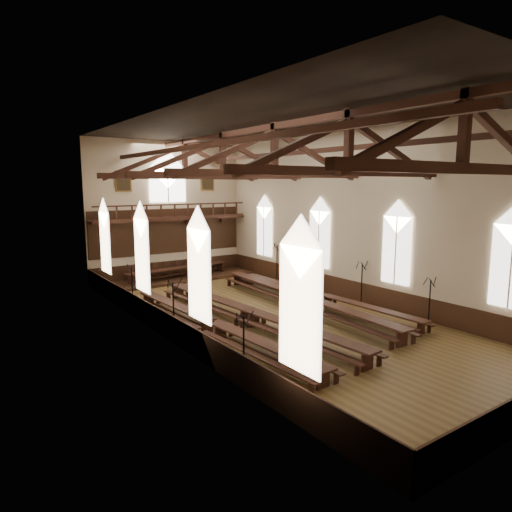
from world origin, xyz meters
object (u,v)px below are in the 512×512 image
Objects in this scene: candelabrum_left_far at (133,296)px; candelabrum_right_near at (429,310)px; candelabrum_left_mid at (174,319)px; refectory_row_d at (319,296)px; refectory_row_c at (301,298)px; high_table at (179,269)px; refectory_row_a at (213,325)px; dais at (179,279)px; candelabrum_right_mid at (361,292)px; candelabrum_left_near at (244,360)px; candelabrum_right_far at (277,270)px; refectory_row_b at (250,314)px.

candelabrum_right_near is at bearing -44.77° from candelabrum_left_far.
candelabrum_left_mid is at bearing 153.00° from candelabrum_right_near.
candelabrum_left_mid reaches higher than refectory_row_d.
high_table is at bearing 101.84° from refectory_row_c.
refectory_row_d is at bearing 9.82° from refectory_row_a.
dais is 13.61m from candelabrum_right_mid.
candelabrum_left_mid reaches higher than high_table.
refectory_row_c is at bearing -78.16° from dais.
candelabrum_left_mid reaches higher than candelabrum_left_near.
candelabrum_right_mid is at bearing -90.00° from candelabrum_right_far.
refectory_row_a is 6.62m from candelabrum_left_far.
high_table is at bearing 108.48° from refectory_row_d.
candelabrum_left_far reaches higher than refectory_row_a.
candelabrum_left_far is 1.09× the size of candelabrum_right_near.
candelabrum_right_mid is at bearing -6.36° from candelabrum_left_mid.
refectory_row_b is at bearing -170.52° from refectory_row_d.
candelabrum_left_mid is 0.96× the size of candelabrum_right_far.
high_table reaches higher than refectory_row_d.
refectory_row_c is (4.09, 0.91, 0.01)m from refectory_row_b.
candelabrum_right_near is (5.56, -16.82, 0.63)m from dais.
dais is (-2.29, 10.93, -0.50)m from refectory_row_c.
refectory_row_c is 1.08× the size of refectory_row_d.
refectory_row_b is 3.80m from candelabrum_left_mid.
candelabrum_right_mid is (11.10, -6.59, -0.01)m from candelabrum_left_far.
high_table is 3.15× the size of candelabrum_right_mid.
candelabrum_left_far is at bearing 102.50° from refectory_row_a.
refectory_row_a is at bearing -108.49° from dais.
dais is (4.10, 12.27, -0.45)m from refectory_row_a.
candelabrum_right_far is (0.00, 7.96, 0.06)m from candelabrum_right_mid.
candelabrum_left_near reaches higher than high_table.
candelabrum_left_far is at bearing 121.79° from refectory_row_b.
refectory_row_c is 9.35m from candelabrum_left_far.
candelabrum_right_mid is at bearing -4.36° from refectory_row_b.
refectory_row_b is 4.19m from refectory_row_c.
candelabrum_right_far reaches higher than high_table.
dais is at bearing 141.41° from candelabrum_right_far.
candelabrum_right_far reaches higher than dais.
candelabrum_left_near is 1.04× the size of candelabrum_right_near.
refectory_row_b is 5.64× the size of candelabrum_left_mid.
refectory_row_b is 7.39m from candelabrum_right_mid.
refectory_row_a is 5.42× the size of candelabrum_left_mid.
refectory_row_a is at bearing -77.50° from candelabrum_left_far.
candelabrum_right_mid is at bearing -65.83° from dais.
refectory_row_b is at bearing 10.61° from refectory_row_a.
dais is at bearing 114.17° from candelabrum_right_mid.
refectory_row_b is 6.07× the size of candelabrum_left_near.
candelabrum_left_mid reaches higher than candelabrum_right_mid.
refectory_row_b is 11.98m from high_table.
refectory_row_a is 1.03× the size of refectory_row_d.
candelabrum_right_near is 0.85× the size of candelabrum_right_far.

